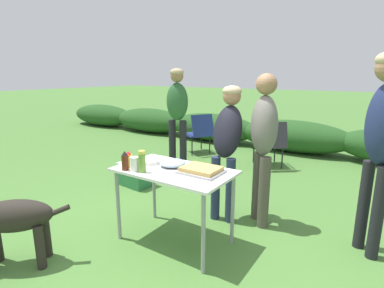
# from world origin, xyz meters

# --- Properties ---
(ground_plane) EXTENTS (60.00, 60.00, 0.00)m
(ground_plane) POSITION_xyz_m (0.00, 0.00, 0.00)
(ground_plane) COLOR #477533
(shrub_hedge) EXTENTS (14.40, 0.90, 0.67)m
(shrub_hedge) POSITION_xyz_m (-0.00, 4.22, 0.33)
(shrub_hedge) COLOR #234C1E
(shrub_hedge) RESTS_ON ground
(folding_table) EXTENTS (1.10, 0.64, 0.74)m
(folding_table) POSITION_xyz_m (0.00, 0.00, 0.66)
(folding_table) COLOR silver
(folding_table) RESTS_ON ground
(food_tray) EXTENTS (0.38, 0.30, 0.06)m
(food_tray) POSITION_xyz_m (0.26, 0.06, 0.77)
(food_tray) COLOR #9E9EA3
(food_tray) RESTS_ON folding_table
(plate_stack) EXTENTS (0.25, 0.25, 0.03)m
(plate_stack) POSITION_xyz_m (-0.34, 0.06, 0.76)
(plate_stack) COLOR white
(plate_stack) RESTS_ON folding_table
(mixing_bowl) EXTENTS (0.25, 0.25, 0.07)m
(mixing_bowl) POSITION_xyz_m (-0.08, 0.08, 0.77)
(mixing_bowl) COLOR #99B2CC
(mixing_bowl) RESTS_ON folding_table
(paper_cup_stack) EXTENTS (0.08, 0.08, 0.13)m
(paper_cup_stack) POSITION_xyz_m (-0.28, -0.24, 0.81)
(paper_cup_stack) COLOR white
(paper_cup_stack) RESTS_ON folding_table
(relish_jar) EXTENTS (0.07, 0.07, 0.20)m
(relish_jar) POSITION_xyz_m (-0.20, -0.22, 0.84)
(relish_jar) COLOR olive
(relish_jar) RESTS_ON folding_table
(bbq_sauce_bottle) EXTENTS (0.06, 0.06, 0.18)m
(bbq_sauce_bottle) POSITION_xyz_m (-0.37, -0.26, 0.83)
(bbq_sauce_bottle) COLOR #562314
(bbq_sauce_bottle) RESTS_ON folding_table
(mustard_bottle) EXTENTS (0.08, 0.08, 0.16)m
(mustard_bottle) POSITION_xyz_m (-0.41, -0.18, 0.82)
(mustard_bottle) COLOR yellow
(mustard_bottle) RESTS_ON folding_table
(standing_person_with_beanie) EXTENTS (0.37, 0.47, 1.49)m
(standing_person_with_beanie) POSITION_xyz_m (0.17, 0.75, 0.94)
(standing_person_with_beanie) COLOR #232D4C
(standing_person_with_beanie) RESTS_ON ground
(standing_person_in_olive_jacket) EXTENTS (0.44, 0.45, 1.62)m
(standing_person_in_olive_jacket) POSITION_xyz_m (0.56, 0.83, 0.98)
(standing_person_in_olive_jacket) COLOR #4C473D
(standing_person_in_olive_jacket) RESTS_ON ground
(standing_person_in_gray_fleece) EXTENTS (0.38, 0.39, 1.80)m
(standing_person_in_gray_fleece) POSITION_xyz_m (1.59, 0.82, 1.17)
(standing_person_in_gray_fleece) COLOR black
(standing_person_in_gray_fleece) RESTS_ON ground
(standing_person_in_navy_coat) EXTENTS (0.44, 0.35, 1.71)m
(standing_person_in_navy_coat) POSITION_xyz_m (-1.50, 2.12, 1.05)
(standing_person_in_navy_coat) COLOR black
(standing_person_in_navy_coat) RESTS_ON ground
(dog) EXTENTS (0.77, 0.73, 0.66)m
(dog) POSITION_xyz_m (-0.94, -1.09, 0.44)
(dog) COLOR #28231E
(dog) RESTS_ON ground
(camp_chair_green_behind_table) EXTENTS (0.72, 0.75, 0.83)m
(camp_chair_green_behind_table) POSITION_xyz_m (-0.04, 2.85, 0.47)
(camp_chair_green_behind_table) COLOR #232328
(camp_chair_green_behind_table) RESTS_ON ground
(camp_chair_near_hedge) EXTENTS (0.75, 0.71, 0.83)m
(camp_chair_near_hedge) POSITION_xyz_m (-1.57, 2.96, 0.47)
(camp_chair_near_hedge) COLOR navy
(camp_chair_near_hedge) RESTS_ON ground
(cooler_box) EXTENTS (0.51, 0.37, 0.34)m
(cooler_box) POSITION_xyz_m (-1.40, 0.91, 0.17)
(cooler_box) COLOR #286B3D
(cooler_box) RESTS_ON ground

